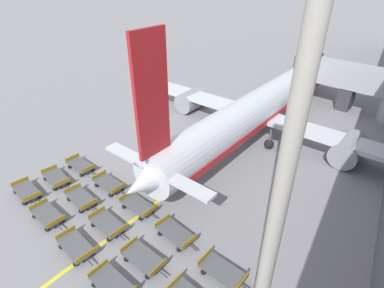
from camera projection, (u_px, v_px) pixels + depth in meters
ground_plane at (157, 96)px, 44.39m from camera, size 500.00×500.00×0.00m
jet_bridge at (363, 85)px, 37.88m from camera, size 15.27×6.06×6.23m
airplane at (261, 107)px, 33.81m from camera, size 37.49×39.96×13.67m
baggage_dolly_row_near_col_a at (27, 191)px, 25.07m from camera, size 3.65×2.03×0.92m
baggage_dolly_row_near_col_b at (48, 215)px, 22.68m from camera, size 3.64×1.87×0.92m
baggage_dolly_row_near_col_c at (76, 246)px, 20.17m from camera, size 3.65×1.97×0.92m
baggage_dolly_row_near_col_d at (112, 284)px, 17.77m from camera, size 3.64×1.85×0.92m
baggage_dolly_row_mid_a_col_a at (56, 178)px, 26.63m from camera, size 3.65×2.05×0.92m
baggage_dolly_row_mid_a_col_b at (81, 198)px, 24.30m from camera, size 3.65×2.01×0.92m
baggage_dolly_row_mid_a_col_c at (108, 224)px, 21.89m from camera, size 3.65×1.92×0.92m
baggage_dolly_row_mid_a_col_d at (143, 258)px, 19.35m from camera, size 3.64×1.82×0.92m
baggage_dolly_row_mid_b_col_a at (81, 165)px, 28.31m from camera, size 3.64×1.85×0.92m
baggage_dolly_row_mid_b_col_b at (109, 184)px, 25.92m from camera, size 3.64×1.86×0.92m
baggage_dolly_row_mid_b_col_c at (138, 205)px, 23.59m from camera, size 3.64×1.86×0.92m
baggage_dolly_row_mid_b_col_d at (176, 233)px, 21.14m from camera, size 3.65×2.01×0.92m
baggage_dolly_row_mid_b_col_e at (223, 271)px, 18.52m from camera, size 3.64×1.83×0.92m
apron_light_mast at (293, 133)px, 6.74m from camera, size 2.00×0.70×22.84m
stand_guidance_stripe at (213, 160)px, 29.94m from camera, size 4.62×38.11×0.01m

